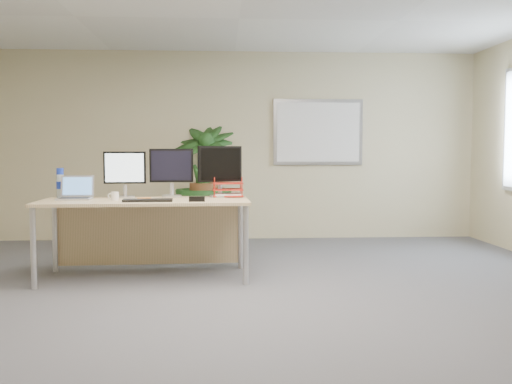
{
  "coord_description": "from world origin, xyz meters",
  "views": [
    {
      "loc": [
        -0.19,
        -4.26,
        1.26
      ],
      "look_at": [
        0.08,
        0.35,
        0.94
      ],
      "focal_mm": 40.0,
      "sensor_mm": 36.0,
      "label": 1
    }
  ],
  "objects": [
    {
      "name": "coffee_mug",
      "position": [
        -1.24,
        1.37,
        0.83
      ],
      "size": [
        0.11,
        0.07,
        0.08
      ],
      "color": "white",
      "rests_on": "desk"
    },
    {
      "name": "laptop",
      "position": [
        -1.66,
        1.54,
        0.85
      ],
      "size": [
        0.34,
        0.3,
        0.24
      ],
      "color": "silver",
      "rests_on": "desk"
    },
    {
      "name": "whiteboard",
      "position": [
        1.2,
        3.97,
        1.55
      ],
      "size": [
        1.3,
        0.04,
        0.95
      ],
      "color": "#AEAEB3",
      "rests_on": "back_wall"
    },
    {
      "name": "yellow_highlighter",
      "position": [
        -0.76,
        1.39,
        0.8
      ],
      "size": [
        0.12,
        0.03,
        0.02
      ],
      "primitive_type": "cylinder",
      "rotation": [
        0.0,
        1.57,
        -0.09
      ],
      "color": "#FFF01A",
      "rests_on": "desk"
    },
    {
      "name": "floor",
      "position": [
        0.0,
        0.0,
        0.0
      ],
      "size": [
        8.0,
        8.0,
        0.0
      ],
      "primitive_type": "plane",
      "color": "#4A4A4F",
      "rests_on": "ground"
    },
    {
      "name": "keyboard",
      "position": [
        -0.9,
        1.22,
        0.8
      ],
      "size": [
        0.47,
        0.17,
        0.03
      ],
      "primitive_type": "cube",
      "rotation": [
        0.0,
        0.0,
        0.03
      ],
      "color": "black",
      "rests_on": "desk"
    },
    {
      "name": "letter_tray",
      "position": [
        -0.13,
        1.73,
        0.86
      ],
      "size": [
        0.32,
        0.25,
        0.15
      ],
      "color": "#B02115",
      "rests_on": "desk"
    },
    {
      "name": "orange_pen",
      "position": [
        -0.96,
        1.43,
        0.81
      ],
      "size": [
        0.13,
        0.05,
        0.01
      ],
      "primitive_type": "cylinder",
      "rotation": [
        0.0,
        1.57,
        0.31
      ],
      "color": "orange",
      "rests_on": "spiral_notebook"
    },
    {
      "name": "desk",
      "position": [
        -0.96,
        1.55,
        0.62
      ],
      "size": [
        2.08,
        0.93,
        0.79
      ],
      "color": "tan",
      "rests_on": "floor"
    },
    {
      "name": "stapler",
      "position": [
        -0.43,
        1.18,
        0.81
      ],
      "size": [
        0.15,
        0.05,
        0.05
      ],
      "primitive_type": "cube",
      "rotation": [
        0.0,
        0.0,
        0.03
      ],
      "color": "black",
      "rests_on": "desk"
    },
    {
      "name": "monitor_dark",
      "position": [
        -0.21,
        1.71,
        1.1
      ],
      "size": [
        0.46,
        0.23,
        0.53
      ],
      "color": "#BDBCC2",
      "rests_on": "desk"
    },
    {
      "name": "water_bottle",
      "position": [
        -1.86,
        1.72,
        0.94
      ],
      "size": [
        0.08,
        0.08,
        0.31
      ],
      "color": "silver",
      "rests_on": "desk"
    },
    {
      "name": "back_wall",
      "position": [
        0.0,
        4.0,
        1.35
      ],
      "size": [
        7.0,
        0.04,
        2.7
      ],
      "primitive_type": "cube",
      "color": "#C6B88C",
      "rests_on": "floor"
    },
    {
      "name": "floor_plant",
      "position": [
        -0.45,
        3.7,
        0.75
      ],
      "size": [
        1.04,
        1.04,
        1.5
      ],
      "primitive_type": "imported",
      "rotation": [
        0.0,
        0.0,
        -0.28
      ],
      "color": "#173C15",
      "rests_on": "floor"
    },
    {
      "name": "monitor_left",
      "position": [
        -1.2,
        1.7,
        1.06
      ],
      "size": [
        0.43,
        0.2,
        0.48
      ],
      "color": "#BDBCC2",
      "rests_on": "desk"
    },
    {
      "name": "spiral_notebook",
      "position": [
        -1.01,
        1.39,
        0.79
      ],
      "size": [
        0.27,
        0.21,
        0.01
      ],
      "primitive_type": "cube",
      "rotation": [
        0.0,
        0.0,
        0.1
      ],
      "color": "white",
      "rests_on": "desk"
    },
    {
      "name": "monitor_right",
      "position": [
        -0.72,
        1.77,
        1.08
      ],
      "size": [
        0.46,
        0.21,
        0.51
      ],
      "color": "#BDBCC2",
      "rests_on": "desk"
    }
  ]
}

